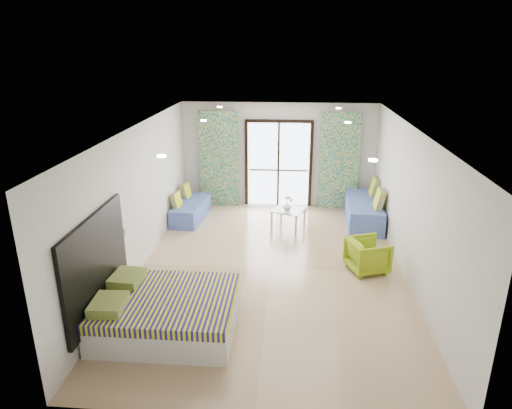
# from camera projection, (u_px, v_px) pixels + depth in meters

# --- Properties ---
(floor) EXTENTS (5.00, 7.50, 0.01)m
(floor) POSITION_uv_depth(u_px,v_px,m) (271.00, 268.00, 8.79)
(floor) COLOR tan
(floor) RESTS_ON ground
(ceiling) EXTENTS (5.00, 7.50, 0.01)m
(ceiling) POSITION_uv_depth(u_px,v_px,m) (273.00, 129.00, 7.89)
(ceiling) COLOR silver
(ceiling) RESTS_ON ground
(wall_back) EXTENTS (5.00, 0.01, 2.70)m
(wall_back) POSITION_uv_depth(u_px,v_px,m) (279.00, 155.00, 11.86)
(wall_back) COLOR silver
(wall_back) RESTS_ON ground
(wall_front) EXTENTS (5.00, 0.01, 2.70)m
(wall_front) POSITION_uv_depth(u_px,v_px,m) (254.00, 319.00, 4.82)
(wall_front) COLOR silver
(wall_front) RESTS_ON ground
(wall_left) EXTENTS (0.01, 7.50, 2.70)m
(wall_left) POSITION_uv_depth(u_px,v_px,m) (138.00, 199.00, 8.53)
(wall_left) COLOR silver
(wall_left) RESTS_ON ground
(wall_right) EXTENTS (0.01, 7.50, 2.70)m
(wall_right) POSITION_uv_depth(u_px,v_px,m) (411.00, 206.00, 8.15)
(wall_right) COLOR silver
(wall_right) RESTS_ON ground
(balcony_door) EXTENTS (1.76, 0.08, 2.28)m
(balcony_door) POSITION_uv_depth(u_px,v_px,m) (278.00, 159.00, 11.87)
(balcony_door) COLOR black
(balcony_door) RESTS_ON floor
(balcony_rail) EXTENTS (1.52, 0.03, 0.04)m
(balcony_rail) POSITION_uv_depth(u_px,v_px,m) (278.00, 170.00, 11.98)
(balcony_rail) COLOR #595451
(balcony_rail) RESTS_ON balcony_door
(curtain_left) EXTENTS (1.00, 0.10, 2.50)m
(curtain_left) POSITION_uv_depth(u_px,v_px,m) (219.00, 159.00, 11.84)
(curtain_left) COLOR beige
(curtain_left) RESTS_ON floor
(curtain_right) EXTENTS (1.00, 0.10, 2.50)m
(curtain_right) POSITION_uv_depth(u_px,v_px,m) (339.00, 162.00, 11.61)
(curtain_right) COLOR beige
(curtain_right) RESTS_ON floor
(downlight_a) EXTENTS (0.12, 0.12, 0.02)m
(downlight_a) POSITION_uv_depth(u_px,v_px,m) (162.00, 156.00, 6.13)
(downlight_a) COLOR #FFE0B2
(downlight_a) RESTS_ON ceiling
(downlight_b) EXTENTS (0.12, 0.12, 0.02)m
(downlight_b) POSITION_uv_depth(u_px,v_px,m) (373.00, 160.00, 5.91)
(downlight_b) COLOR #FFE0B2
(downlight_b) RESTS_ON ceiling
(downlight_c) EXTENTS (0.12, 0.12, 0.02)m
(downlight_c) POSITION_uv_depth(u_px,v_px,m) (204.00, 120.00, 8.94)
(downlight_c) COLOR #FFE0B2
(downlight_c) RESTS_ON ceiling
(downlight_d) EXTENTS (0.12, 0.12, 0.02)m
(downlight_d) POSITION_uv_depth(u_px,v_px,m) (348.00, 122.00, 8.73)
(downlight_d) COLOR #FFE0B2
(downlight_d) RESTS_ON ceiling
(downlight_e) EXTENTS (0.12, 0.12, 0.02)m
(downlight_e) POSITION_uv_depth(u_px,v_px,m) (220.00, 107.00, 10.82)
(downlight_e) COLOR #FFE0B2
(downlight_e) RESTS_ON ceiling
(downlight_f) EXTENTS (0.12, 0.12, 0.02)m
(downlight_f) POSITION_uv_depth(u_px,v_px,m) (339.00, 108.00, 10.61)
(downlight_f) COLOR #FFE0B2
(downlight_f) RESTS_ON ceiling
(headboard) EXTENTS (0.06, 2.10, 1.50)m
(headboard) POSITION_uv_depth(u_px,v_px,m) (97.00, 264.00, 6.66)
(headboard) COLOR black
(headboard) RESTS_ON floor
(switch_plate) EXTENTS (0.02, 0.10, 0.10)m
(switch_plate) POSITION_uv_depth(u_px,v_px,m) (126.00, 231.00, 7.84)
(switch_plate) COLOR silver
(switch_plate) RESTS_ON wall_left
(bed) EXTENTS (2.02, 1.65, 0.70)m
(bed) POSITION_uv_depth(u_px,v_px,m) (166.00, 312.00, 6.84)
(bed) COLOR silver
(bed) RESTS_ON floor
(daybed_left) EXTENTS (0.74, 1.63, 0.78)m
(daybed_left) POSITION_uv_depth(u_px,v_px,m) (190.00, 209.00, 11.21)
(daybed_left) COLOR #495FAF
(daybed_left) RESTS_ON floor
(daybed_right) EXTENTS (0.88, 2.05, 0.99)m
(daybed_right) POSITION_uv_depth(u_px,v_px,m) (364.00, 210.00, 10.96)
(daybed_right) COLOR #495FAF
(daybed_right) RESTS_ON floor
(coffee_table) EXTENTS (0.88, 0.88, 0.79)m
(coffee_table) POSITION_uv_depth(u_px,v_px,m) (288.00, 211.00, 10.63)
(coffee_table) COLOR silver
(coffee_table) RESTS_ON floor
(vase) EXTENTS (0.24, 0.25, 0.18)m
(vase) POSITION_uv_depth(u_px,v_px,m) (287.00, 206.00, 10.52)
(vase) COLOR white
(vase) RESTS_ON coffee_table
(armchair) EXTENTS (0.83, 0.85, 0.70)m
(armchair) POSITION_uv_depth(u_px,v_px,m) (368.00, 254.00, 8.61)
(armchair) COLOR #8EAC16
(armchair) RESTS_ON floor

